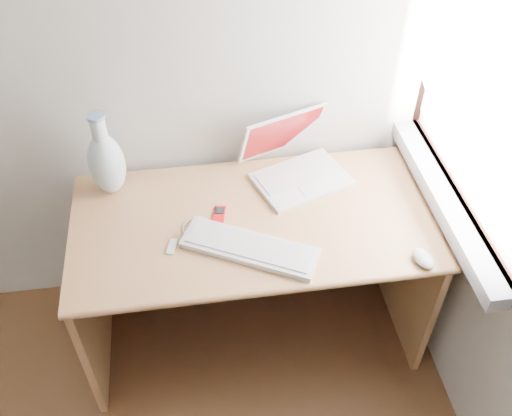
{
  "coord_description": "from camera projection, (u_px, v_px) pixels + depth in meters",
  "views": [
    {
      "loc": [
        0.79,
        -0.1,
        2.22
      ],
      "look_at": [
        1.0,
        1.35,
        0.79
      ],
      "focal_mm": 40.0,
      "sensor_mm": 36.0,
      "label": 1
    }
  ],
  "objects": [
    {
      "name": "window",
      "position": [
        489.0,
        83.0,
        1.75
      ],
      "size": [
        0.11,
        0.99,
        1.1
      ],
      "color": "silver",
      "rests_on": "right_wall"
    },
    {
      "name": "external_keyboard",
      "position": [
        250.0,
        247.0,
        2.0
      ],
      "size": [
        0.49,
        0.35,
        0.02
      ],
      "rotation": [
        0.0,
        0.0,
        -0.48
      ],
      "color": "white",
      "rests_on": "desk"
    },
    {
      "name": "laptop",
      "position": [
        300.0,
        163.0,
        2.27
      ],
      "size": [
        0.42,
        0.4,
        0.24
      ],
      "rotation": [
        0.0,
        0.0,
        0.35
      ],
      "color": "white",
      "rests_on": "desk"
    },
    {
      "name": "mouse",
      "position": [
        423.0,
        258.0,
        1.96
      ],
      "size": [
        0.08,
        0.11,
        0.04
      ],
      "primitive_type": "ellipsoid",
      "rotation": [
        0.0,
        0.0,
        0.24
      ],
      "color": "white",
      "rests_on": "desk"
    },
    {
      "name": "ipod",
      "position": [
        219.0,
        215.0,
        2.13
      ],
      "size": [
        0.06,
        0.11,
        0.01
      ],
      "rotation": [
        0.0,
        0.0,
        -0.22
      ],
      "color": "#AD0C11",
      "rests_on": "desk"
    },
    {
      "name": "cable_coil",
      "position": [
        198.0,
        228.0,
        2.08
      ],
      "size": [
        0.13,
        0.13,
        0.01
      ],
      "primitive_type": "torus",
      "rotation": [
        0.0,
        0.0,
        0.19
      ],
      "color": "white",
      "rests_on": "desk"
    },
    {
      "name": "vase",
      "position": [
        106.0,
        162.0,
        2.13
      ],
      "size": [
        0.14,
        0.14,
        0.35
      ],
      "color": "silver",
      "rests_on": "desk"
    },
    {
      "name": "desk",
      "position": [
        250.0,
        240.0,
        2.32
      ],
      "size": [
        1.35,
        0.67,
        0.71
      ],
      "color": "tan",
      "rests_on": "floor"
    },
    {
      "name": "remote",
      "position": [
        172.0,
        246.0,
        2.02
      ],
      "size": [
        0.05,
        0.08,
        0.01
      ],
      "primitive_type": "cube",
      "rotation": [
        0.0,
        0.0,
        -0.26
      ],
      "color": "white",
      "rests_on": "desk"
    }
  ]
}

